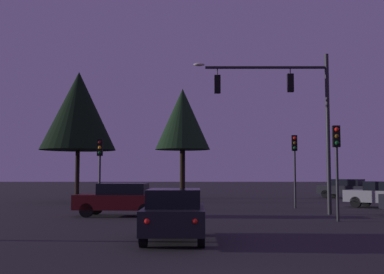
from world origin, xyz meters
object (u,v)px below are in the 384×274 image
object	(u,v)px
traffic_light_corner_left	(295,156)
car_crossing_left	(121,199)
traffic_light_corner_right	(337,153)
traffic_signal_mast_arm	(291,105)
car_far_lane	(346,188)
tree_behind_sign	(78,111)
tree_left_far	(182,119)
car_nearside_lane	(174,214)
traffic_light_median	(100,160)

from	to	relation	value
traffic_light_corner_left	car_crossing_left	xyz separation A→B (m)	(-9.18, -5.07, -2.16)
car_crossing_left	traffic_light_corner_right	bearing A→B (deg)	-14.81
traffic_light_corner_left	traffic_signal_mast_arm	bearing A→B (deg)	-103.74
car_far_lane	tree_behind_sign	world-z (taller)	tree_behind_sign
car_far_lane	tree_left_far	distance (m)	14.20
traffic_light_corner_right	car_crossing_left	distance (m)	9.86
traffic_signal_mast_arm	tree_left_far	distance (m)	16.03
car_far_lane	tree_behind_sign	bearing A→B (deg)	-165.91
car_far_lane	car_nearside_lane	bearing A→B (deg)	-117.68
traffic_light_corner_right	traffic_light_median	distance (m)	12.62
traffic_light_corner_left	car_far_lane	world-z (taller)	traffic_light_corner_left
tree_left_far	tree_behind_sign	bearing A→B (deg)	-146.71
traffic_light_corner_right	tree_behind_sign	bearing A→B (deg)	135.72
tree_behind_sign	tree_left_far	world-z (taller)	tree_behind_sign
car_crossing_left	tree_behind_sign	distance (m)	13.35
traffic_light_median	car_crossing_left	bearing A→B (deg)	-65.23
car_crossing_left	traffic_signal_mast_arm	bearing A→B (deg)	6.68
traffic_signal_mast_arm	traffic_light_median	size ratio (longest dim) A/B	2.06
car_far_lane	tree_left_far	world-z (taller)	tree_left_far
traffic_light_corner_right	car_crossing_left	world-z (taller)	traffic_light_corner_right
traffic_light_corner_left	car_nearside_lane	distance (m)	14.90
traffic_light_median	car_far_lane	xyz separation A→B (m)	(17.34, 12.61, -1.93)
car_crossing_left	tree_left_far	world-z (taller)	tree_left_far
tree_behind_sign	car_crossing_left	bearing A→B (deg)	-67.31
traffic_light_corner_right	car_far_lane	distance (m)	19.90
traffic_light_median	traffic_light_corner_right	bearing A→B (deg)	-29.13
traffic_signal_mast_arm	car_crossing_left	xyz separation A→B (m)	(-8.17, -0.96, -4.54)
traffic_signal_mast_arm	traffic_light_median	world-z (taller)	traffic_signal_mast_arm
car_nearside_lane	car_crossing_left	size ratio (longest dim) A/B	0.95
traffic_light_median	car_nearside_lane	xyz separation A→B (m)	(4.48, -11.89, -1.93)
traffic_light_corner_left	traffic_light_corner_right	distance (m)	7.54
traffic_signal_mast_arm	tree_behind_sign	size ratio (longest dim) A/B	0.86
traffic_light_corner_right	car_nearside_lane	size ratio (longest dim) A/B	0.99
traffic_signal_mast_arm	car_nearside_lane	size ratio (longest dim) A/B	1.96
tree_left_far	traffic_light_corner_left	bearing A→B (deg)	-58.64
traffic_light_corner_left	traffic_light_corner_right	bearing A→B (deg)	-88.85
car_far_lane	traffic_light_median	bearing A→B (deg)	-143.97
traffic_light_corner_right	car_crossing_left	xyz separation A→B (m)	(-9.33, 2.47, -2.03)
traffic_light_median	car_nearside_lane	bearing A→B (deg)	-69.34
traffic_signal_mast_arm	tree_behind_sign	bearing A→B (deg)	141.47
traffic_signal_mast_arm	car_far_lane	bearing A→B (deg)	64.01
traffic_light_corner_left	car_nearside_lane	xyz separation A→B (m)	(-6.39, -13.28, -2.16)
car_crossing_left	tree_left_far	xyz separation A→B (m)	(2.55, 15.94, 5.50)
tree_behind_sign	traffic_light_corner_right	bearing A→B (deg)	-44.28
car_crossing_left	tree_behind_sign	world-z (taller)	tree_behind_sign
traffic_light_corner_left	traffic_light_median	size ratio (longest dim) A/B	1.09
car_far_lane	tree_behind_sign	size ratio (longest dim) A/B	0.47
traffic_signal_mast_arm	car_crossing_left	distance (m)	9.40
traffic_signal_mast_arm	car_crossing_left	size ratio (longest dim) A/B	1.85
car_nearside_lane	traffic_light_corner_right	bearing A→B (deg)	41.31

